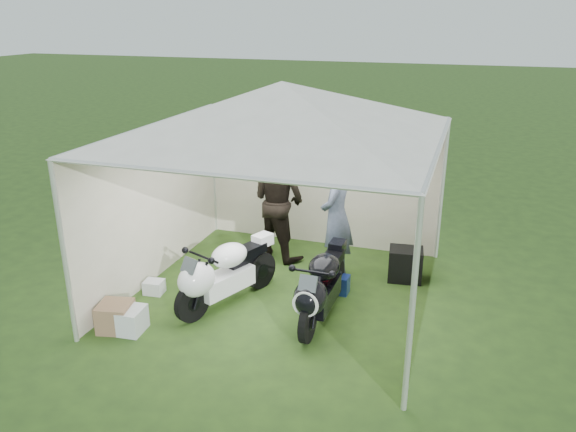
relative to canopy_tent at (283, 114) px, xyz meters
name	(u,v)px	position (x,y,z in m)	size (l,w,h in m)	color
ground	(282,293)	(0.00, -0.03, -2.58)	(80.00, 80.00, 0.00)	#263E18
canopy_tent	(283,114)	(0.00, 0.00, 0.00)	(5.66, 5.66, 3.00)	silver
motorcycle_white	(222,273)	(-0.65, -0.64, -2.08)	(0.91, 1.73, 0.90)	black
motorcycle_black	(321,286)	(0.72, -0.59, -2.08)	(0.43, 1.81, 0.89)	black
paddock_stand	(336,284)	(0.74, 0.23, -2.44)	(0.36, 0.22, 0.27)	blue
person_dark_jacket	(279,200)	(-0.48, 1.20, -1.60)	(0.95, 0.74, 1.95)	black
person_blue_jacket	(337,216)	(0.60, 0.69, -1.58)	(0.73, 0.48, 1.99)	slate
equipment_box	(405,264)	(1.62, 0.97, -2.33)	(0.50, 0.40, 0.50)	black
crate_0	(125,319)	(-1.56, -1.63, -2.42)	(0.48, 0.37, 0.32)	silver
crate_1	(116,316)	(-1.69, -1.64, -2.40)	(0.40, 0.40, 0.36)	brown
crate_2	(154,287)	(-1.75, -0.63, -2.48)	(0.27, 0.22, 0.20)	silver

